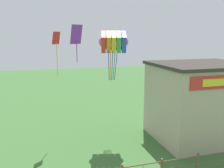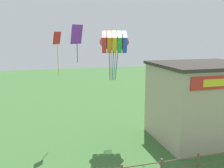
{
  "view_description": "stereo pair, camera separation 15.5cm",
  "coord_description": "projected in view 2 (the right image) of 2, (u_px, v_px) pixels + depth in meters",
  "views": [
    {
      "loc": [
        -4.06,
        -3.97,
        8.23
      ],
      "look_at": [
        0.0,
        9.95,
        5.43
      ],
      "focal_mm": 40.0,
      "sensor_mm": 36.0,
      "label": 1
    },
    {
      "loc": [
        -3.91,
        -4.01,
        8.23
      ],
      "look_at": [
        0.0,
        9.95,
        5.43
      ],
      "focal_mm": 40.0,
      "sensor_mm": 36.0,
      "label": 2
    }
  ],
  "objects": [
    {
      "name": "kite_red_diamond",
      "position": [
        57.0,
        45.0,
        19.28
      ],
      "size": [
        0.7,
        0.62,
        3.42
      ],
      "color": "red"
    },
    {
      "name": "kite_rainbow_parafoil",
      "position": [
        114.0,
        42.0,
        19.5
      ],
      "size": [
        2.66,
        2.19,
        3.89
      ],
      "color": "#E54C8C"
    },
    {
      "name": "kite_purple_streamer",
      "position": [
        77.0,
        37.0,
        16.3
      ],
      "size": [
        0.91,
        0.71,
        2.46
      ],
      "color": "purple"
    },
    {
      "name": "seaside_building",
      "position": [
        201.0,
        101.0,
        19.94
      ],
      "size": [
        7.47,
        6.24,
        6.15
      ],
      "color": "#B7A88E",
      "rests_on": "ground_plane"
    }
  ]
}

